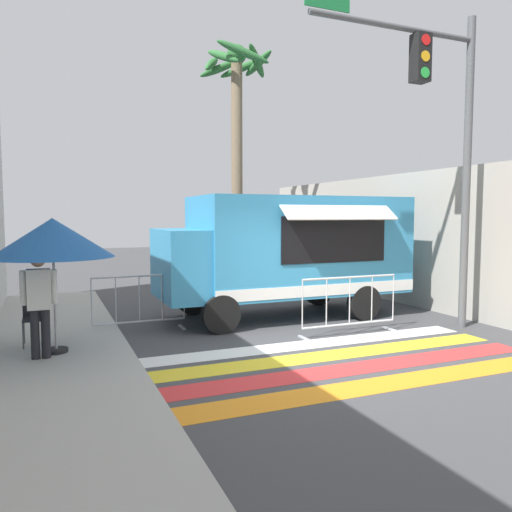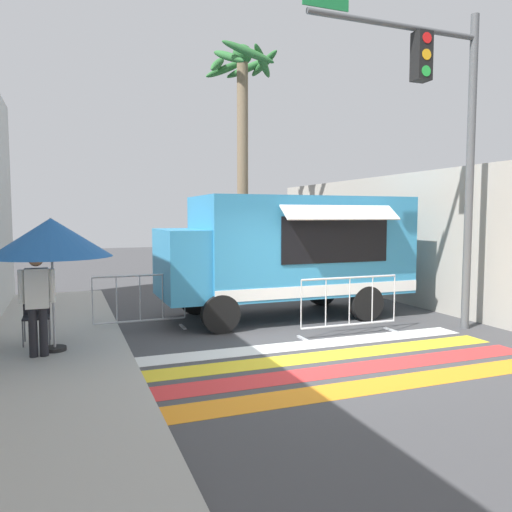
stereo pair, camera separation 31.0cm
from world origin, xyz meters
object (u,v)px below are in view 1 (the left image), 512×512
object	(u,v)px
folding_chair	(36,313)
traffic_signal_pole	(442,119)
vendor_person	(39,299)
food_truck	(281,249)
patio_umbrella	(53,238)
barricade_side	(139,304)
barricade_front	(350,305)
palm_tree	(237,119)

from	to	relation	value
folding_chair	traffic_signal_pole	bearing A→B (deg)	-29.72
vendor_person	food_truck	bearing A→B (deg)	10.45
patio_umbrella	traffic_signal_pole	bearing A→B (deg)	-5.53
vendor_person	patio_umbrella	bearing A→B (deg)	39.73
food_truck	barricade_side	bearing A→B (deg)	-175.38
traffic_signal_pole	patio_umbrella	world-z (taller)	traffic_signal_pole
folding_chair	barricade_front	world-z (taller)	barricade_front
barricade_side	traffic_signal_pole	bearing A→B (deg)	-21.21
traffic_signal_pole	vendor_person	bearing A→B (deg)	176.77
patio_umbrella	folding_chair	xyz separation A→B (m)	(-0.29, 0.70, -1.31)
traffic_signal_pole	barricade_side	world-z (taller)	traffic_signal_pole
traffic_signal_pole	palm_tree	size ratio (longest dim) A/B	0.83
folding_chair	palm_tree	size ratio (longest dim) A/B	0.12
palm_tree	food_truck	bearing A→B (deg)	-97.56
barricade_front	traffic_signal_pole	bearing A→B (deg)	-11.03
patio_umbrella	palm_tree	world-z (taller)	palm_tree
traffic_signal_pole	barricade_side	xyz separation A→B (m)	(-5.59, 2.17, -3.66)
vendor_person	traffic_signal_pole	bearing A→B (deg)	-14.44
traffic_signal_pole	barricade_front	xyz separation A→B (m)	(-1.83, 0.36, -3.65)
vendor_person	palm_tree	size ratio (longest dim) A/B	0.22
folding_chair	vendor_person	bearing A→B (deg)	-105.02
patio_umbrella	barricade_front	distance (m)	5.52
folding_chair	barricade_side	distance (m)	2.03
food_truck	traffic_signal_pole	distance (m)	4.28
patio_umbrella	folding_chair	size ratio (longest dim) A/B	2.44
vendor_person	barricade_front	bearing A→B (deg)	-11.83
traffic_signal_pole	folding_chair	bearing A→B (deg)	169.39
vendor_person	palm_tree	distance (m)	9.62
vendor_person	barricade_side	size ratio (longest dim) A/B	0.88
barricade_front	barricade_side	xyz separation A→B (m)	(-3.75, 1.81, -0.01)
food_truck	patio_umbrella	distance (m)	5.16
food_truck	patio_umbrella	bearing A→B (deg)	-160.27
patio_umbrella	vendor_person	size ratio (longest dim) A/B	1.32
barricade_front	palm_tree	xyz separation A→B (m)	(0.11, 6.56, 4.73)
folding_chair	barricade_front	xyz separation A→B (m)	(5.63, -1.04, -0.09)
folding_chair	barricade_front	distance (m)	5.72
food_truck	barricade_front	size ratio (longest dim) A/B	2.66
patio_umbrella	palm_tree	size ratio (longest dim) A/B	0.29
patio_umbrella	palm_tree	xyz separation A→B (m)	(5.44, 6.23, 3.34)
patio_umbrella	barricade_front	world-z (taller)	patio_umbrella
food_truck	vendor_person	xyz separation A→B (m)	(-5.07, -2.01, -0.52)
food_truck	patio_umbrella	world-z (taller)	food_truck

